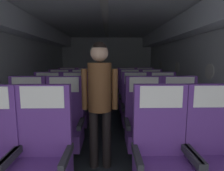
# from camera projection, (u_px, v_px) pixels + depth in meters

# --- Properties ---
(ground) EXTENTS (3.71, 7.51, 0.02)m
(ground) POSITION_uv_depth(u_px,v_px,m) (106.00, 124.00, 3.84)
(ground) COLOR #23282D
(fuselage_shell) EXTENTS (3.59, 7.16, 2.21)m
(fuselage_shell) POSITION_uv_depth(u_px,v_px,m) (106.00, 46.00, 3.87)
(fuselage_shell) COLOR silver
(fuselage_shell) RESTS_ON ground
(seat_a_left_aisle) EXTENTS (0.51, 0.46, 1.11)m
(seat_a_left_aisle) POSITION_uv_depth(u_px,v_px,m) (42.00, 159.00, 1.63)
(seat_a_left_aisle) COLOR #38383D
(seat_a_left_aisle) RESTS_ON ground
(seat_a_right_aisle) EXTENTS (0.51, 0.46, 1.11)m
(seat_a_right_aisle) POSITION_uv_depth(u_px,v_px,m) (215.00, 157.00, 1.67)
(seat_a_right_aisle) COLOR #38383D
(seat_a_right_aisle) RESTS_ON ground
(seat_a_right_window) EXTENTS (0.51, 0.46, 1.11)m
(seat_a_right_window) POSITION_uv_depth(u_px,v_px,m) (162.00, 158.00, 1.65)
(seat_a_right_window) COLOR #38383D
(seat_a_right_window) RESTS_ON ground
(seat_b_left_window) EXTENTS (0.51, 0.46, 1.11)m
(seat_b_left_window) POSITION_uv_depth(u_px,v_px,m) (27.00, 126.00, 2.45)
(seat_b_left_window) COLOR #38383D
(seat_b_left_window) RESTS_ON ground
(seat_b_left_aisle) EXTENTS (0.51, 0.46, 1.11)m
(seat_b_left_aisle) POSITION_uv_depth(u_px,v_px,m) (64.00, 126.00, 2.44)
(seat_b_left_aisle) COLOR #38383D
(seat_b_left_aisle) RESTS_ON ground
(seat_b_right_aisle) EXTENTS (0.51, 0.46, 1.11)m
(seat_b_right_aisle) POSITION_uv_depth(u_px,v_px,m) (180.00, 125.00, 2.48)
(seat_b_right_aisle) COLOR #38383D
(seat_b_right_aisle) RESTS_ON ground
(seat_b_right_window) EXTENTS (0.51, 0.46, 1.11)m
(seat_b_right_window) POSITION_uv_depth(u_px,v_px,m) (144.00, 125.00, 2.45)
(seat_b_right_window) COLOR #38383D
(seat_b_right_window) RESTS_ON ground
(seat_c_left_window) EXTENTS (0.51, 0.46, 1.11)m
(seat_c_left_window) POSITION_uv_depth(u_px,v_px,m) (48.00, 109.00, 3.24)
(seat_c_left_window) COLOR #38383D
(seat_c_left_window) RESTS_ON ground
(seat_c_left_aisle) EXTENTS (0.51, 0.46, 1.11)m
(seat_c_left_aisle) POSITION_uv_depth(u_px,v_px,m) (75.00, 109.00, 3.25)
(seat_c_left_aisle) COLOR #38383D
(seat_c_left_aisle) RESTS_ON ground
(seat_c_right_aisle) EXTENTS (0.51, 0.46, 1.11)m
(seat_c_right_aisle) POSITION_uv_depth(u_px,v_px,m) (163.00, 109.00, 3.28)
(seat_c_right_aisle) COLOR #38383D
(seat_c_right_aisle) RESTS_ON ground
(seat_c_right_window) EXTENTS (0.51, 0.46, 1.11)m
(seat_c_right_window) POSITION_uv_depth(u_px,v_px,m) (136.00, 109.00, 3.27)
(seat_c_right_window) COLOR #38383D
(seat_c_right_window) RESTS_ON ground
(seat_d_left_window) EXTENTS (0.51, 0.46, 1.11)m
(seat_d_left_window) POSITION_uv_depth(u_px,v_px,m) (60.00, 99.00, 4.06)
(seat_d_left_window) COLOR #38383D
(seat_d_left_window) RESTS_ON ground
(seat_d_left_aisle) EXTENTS (0.51, 0.46, 1.11)m
(seat_d_left_aisle) POSITION_uv_depth(u_px,v_px,m) (81.00, 99.00, 4.07)
(seat_d_left_aisle) COLOR #38383D
(seat_d_left_aisle) RESTS_ON ground
(seat_d_right_aisle) EXTENTS (0.51, 0.46, 1.11)m
(seat_d_right_aisle) POSITION_uv_depth(u_px,v_px,m) (151.00, 99.00, 4.10)
(seat_d_right_aisle) COLOR #38383D
(seat_d_right_aisle) RESTS_ON ground
(seat_d_right_window) EXTENTS (0.51, 0.46, 1.11)m
(seat_d_right_window) POSITION_uv_depth(u_px,v_px,m) (130.00, 99.00, 4.10)
(seat_d_right_window) COLOR #38383D
(seat_d_right_window) RESTS_ON ground
(seat_e_left_window) EXTENTS (0.51, 0.46, 1.11)m
(seat_e_left_window) POSITION_uv_depth(u_px,v_px,m) (67.00, 92.00, 4.88)
(seat_e_left_window) COLOR #38383D
(seat_e_left_window) RESTS_ON ground
(seat_e_left_aisle) EXTENTS (0.51, 0.46, 1.11)m
(seat_e_left_aisle) POSITION_uv_depth(u_px,v_px,m) (86.00, 92.00, 4.87)
(seat_e_left_aisle) COLOR #38383D
(seat_e_left_aisle) RESTS_ON ground
(seat_e_right_aisle) EXTENTS (0.51, 0.46, 1.11)m
(seat_e_right_aisle) POSITION_uv_depth(u_px,v_px,m) (145.00, 92.00, 4.91)
(seat_e_right_aisle) COLOR #38383D
(seat_e_right_aisle) RESTS_ON ground
(seat_e_right_window) EXTENTS (0.51, 0.46, 1.11)m
(seat_e_right_window) POSITION_uv_depth(u_px,v_px,m) (127.00, 92.00, 4.90)
(seat_e_right_window) COLOR #38383D
(seat_e_right_window) RESTS_ON ground
(flight_attendant) EXTENTS (0.43, 0.28, 1.54)m
(flight_attendant) POSITION_uv_depth(u_px,v_px,m) (100.00, 93.00, 2.19)
(flight_attendant) COLOR black
(flight_attendant) RESTS_ON ground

